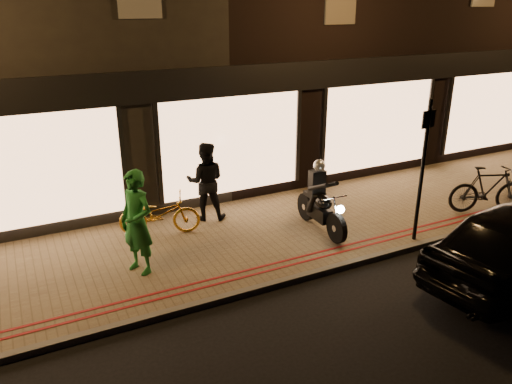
# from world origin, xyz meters

# --- Properties ---
(ground) EXTENTS (90.00, 90.00, 0.00)m
(ground) POSITION_xyz_m (0.00, 0.00, 0.00)
(ground) COLOR black
(ground) RESTS_ON ground
(sidewalk) EXTENTS (50.00, 4.00, 0.12)m
(sidewalk) POSITION_xyz_m (0.00, 2.00, 0.06)
(sidewalk) COLOR brown
(sidewalk) RESTS_ON ground
(kerb_stone) EXTENTS (50.00, 0.14, 0.12)m
(kerb_stone) POSITION_xyz_m (0.00, 0.05, 0.06)
(kerb_stone) COLOR #59544C
(kerb_stone) RESTS_ON ground
(red_kerb_lines) EXTENTS (50.00, 0.26, 0.01)m
(red_kerb_lines) POSITION_xyz_m (0.00, 0.55, 0.12)
(red_kerb_lines) COLOR maroon
(red_kerb_lines) RESTS_ON sidewalk
(building_row) EXTENTS (48.00, 10.11, 8.50)m
(building_row) POSITION_xyz_m (-0.00, 8.99, 4.25)
(building_row) COLOR black
(building_row) RESTS_ON ground
(motorcycle) EXTENTS (0.60, 1.94, 1.59)m
(motorcycle) POSITION_xyz_m (1.04, 1.57, 0.73)
(motorcycle) COLOR black
(motorcycle) RESTS_ON sidewalk
(sign_post) EXTENTS (0.35, 0.09, 3.00)m
(sign_post) POSITION_xyz_m (2.58, 0.25, 1.80)
(sign_post) COLOR black
(sign_post) RESTS_ON sidewalk
(bicycle_gold) EXTENTS (1.84, 1.13, 0.91)m
(bicycle_gold) POSITION_xyz_m (-2.18, 2.97, 0.58)
(bicycle_gold) COLOR #C18522
(bicycle_gold) RESTS_ON sidewalk
(bicycle_dark) EXTENTS (1.97, 1.23, 1.15)m
(bicycle_dark) POSITION_xyz_m (5.18, 0.61, 0.69)
(bicycle_dark) COLOR black
(bicycle_dark) RESTS_ON sidewalk
(person_green) EXTENTS (0.77, 0.86, 1.98)m
(person_green) POSITION_xyz_m (-2.98, 1.55, 1.11)
(person_green) COLOR #1B6724
(person_green) RESTS_ON sidewalk
(person_dark) EXTENTS (1.09, 0.98, 1.83)m
(person_dark) POSITION_xyz_m (-0.97, 3.29, 1.03)
(person_dark) COLOR black
(person_dark) RESTS_ON sidewalk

